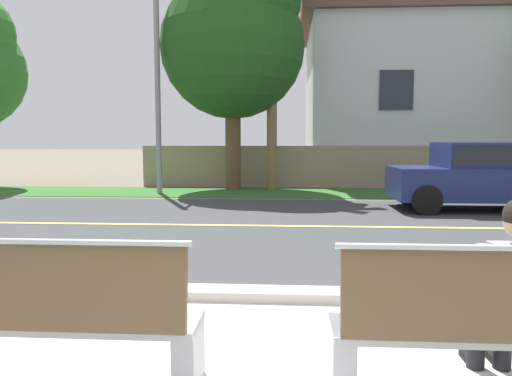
% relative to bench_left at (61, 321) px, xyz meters
% --- Properties ---
extents(ground_plane, '(140.00, 140.00, 0.00)m').
position_rel_bench_left_xyz_m(ground_plane, '(1.29, 7.47, -0.45)').
color(ground_plane, '#665B4C').
extents(curb_edge, '(44.00, 0.30, 0.11)m').
position_rel_bench_left_xyz_m(curb_edge, '(1.29, 1.82, -0.40)').
color(curb_edge, '#ADA89E').
rests_on(curb_edge, ground_plane).
extents(street_asphalt, '(52.00, 8.00, 0.01)m').
position_rel_bench_left_xyz_m(street_asphalt, '(1.29, 5.97, -0.45)').
color(street_asphalt, '#383A3D').
rests_on(street_asphalt, ground_plane).
extents(road_centre_line, '(48.00, 0.14, 0.01)m').
position_rel_bench_left_xyz_m(road_centre_line, '(1.29, 5.97, -0.44)').
color(road_centre_line, '#E0CC4C').
rests_on(road_centre_line, ground_plane).
extents(far_verge_grass, '(48.00, 2.80, 0.02)m').
position_rel_bench_left_xyz_m(far_verge_grass, '(1.29, 11.67, -0.44)').
color(far_verge_grass, '#2D6026').
rests_on(far_verge_grass, ground_plane).
extents(bench_left, '(1.75, 0.48, 1.01)m').
position_rel_bench_left_xyz_m(bench_left, '(0.00, 0.00, 0.00)').
color(bench_left, '#9EA0A8').
rests_on(bench_left, ground_plane).
extents(bench_right, '(1.75, 0.48, 1.01)m').
position_rel_bench_left_xyz_m(bench_right, '(2.58, 0.00, 0.00)').
color(bench_right, '#9EA0A8').
rests_on(bench_right, ground_plane).
extents(seated_person_grey, '(0.52, 0.68, 1.25)m').
position_rel_bench_left_xyz_m(seated_person_grey, '(2.83, 0.17, 0.22)').
color(seated_person_grey, black).
rests_on(seated_person_grey, ground_plane).
extents(car_navy_near, '(4.30, 1.86, 1.54)m').
position_rel_bench_left_xyz_m(car_navy_near, '(5.98, 8.37, 0.40)').
color(car_navy_near, navy).
rests_on(car_navy_near, ground_plane).
extents(streetlamp, '(0.24, 2.10, 6.68)m').
position_rel_bench_left_xyz_m(streetlamp, '(-2.38, 11.48, 3.39)').
color(streetlamp, gray).
rests_on(streetlamp, ground_plane).
extents(shade_tree_left, '(4.51, 4.51, 7.45)m').
position_rel_bench_left_xyz_m(shade_tree_left, '(-0.17, 12.48, 4.39)').
color(shade_tree_left, brown).
rests_on(shade_tree_left, ground_plane).
extents(garden_wall, '(13.00, 0.36, 1.40)m').
position_rel_bench_left_xyz_m(garden_wall, '(2.98, 13.61, 0.25)').
color(garden_wall, gray).
rests_on(garden_wall, ground_plane).
extents(house_across_street, '(10.70, 6.91, 6.48)m').
position_rel_bench_left_xyz_m(house_across_street, '(7.22, 16.81, 2.83)').
color(house_across_street, '#B7BCC1').
rests_on(house_across_street, ground_plane).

